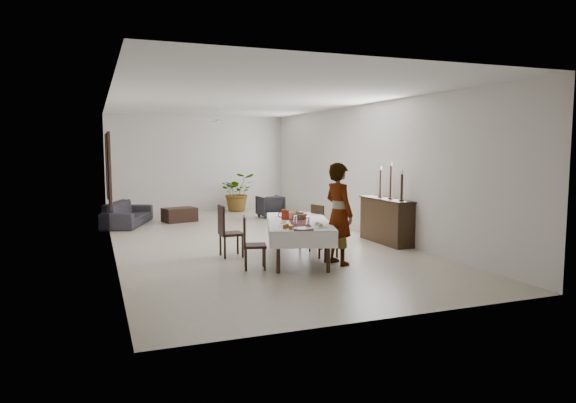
{
  "coord_description": "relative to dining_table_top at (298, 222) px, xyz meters",
  "views": [
    {
      "loc": [
        -3.33,
        -11.39,
        2.13
      ],
      "look_at": [
        0.33,
        -1.75,
        1.05
      ],
      "focal_mm": 32.0,
      "sensor_mm": 36.0,
      "label": 1
    }
  ],
  "objects": [
    {
      "name": "floor",
      "position": [
        -0.3,
        2.38,
        -0.71
      ],
      "size": [
        6.0,
        12.0,
        0.0
      ],
      "primitive_type": "cube",
      "color": "#BAAE94",
      "rests_on": "ground"
    },
    {
      "name": "ceiling",
      "position": [
        -0.3,
        2.38,
        2.49
      ],
      "size": [
        6.0,
        12.0,
        0.02
      ],
      "primitive_type": "cube",
      "color": "silver",
      "rests_on": "wall_back"
    },
    {
      "name": "wall_back",
      "position": [
        -0.3,
        8.38,
        0.89
      ],
      "size": [
        6.0,
        0.02,
        3.2
      ],
      "primitive_type": "cube",
      "color": "silver",
      "rests_on": "floor"
    },
    {
      "name": "wall_front",
      "position": [
        -0.3,
        -3.62,
        0.89
      ],
      "size": [
        6.0,
        0.02,
        3.2
      ],
      "primitive_type": "cube",
      "color": "silver",
      "rests_on": "floor"
    },
    {
      "name": "wall_left",
      "position": [
        -3.3,
        2.38,
        0.89
      ],
      "size": [
        0.02,
        12.0,
        3.2
      ],
      "primitive_type": "cube",
      "color": "silver",
      "rests_on": "floor"
    },
    {
      "name": "wall_right",
      "position": [
        2.7,
        2.38,
        0.89
      ],
      "size": [
        0.02,
        12.0,
        3.2
      ],
      "primitive_type": "cube",
      "color": "silver",
      "rests_on": "floor"
    },
    {
      "name": "dining_table_top",
      "position": [
        0.0,
        0.0,
        0.0
      ],
      "size": [
        1.63,
        2.53,
        0.05
      ],
      "primitive_type": "cube",
      "rotation": [
        0.0,
        0.0,
        -0.3
      ],
      "color": "black",
      "rests_on": "table_leg_fl"
    },
    {
      "name": "table_leg_fl",
      "position": [
        -0.74,
        -0.93,
        -0.37
      ],
      "size": [
        0.09,
        0.09,
        0.68
      ],
      "primitive_type": "cylinder",
      "rotation": [
        0.0,
        0.0,
        -0.3
      ],
      "color": "black",
      "rests_on": "floor"
    },
    {
      "name": "table_leg_fr",
      "position": [
        0.08,
        -1.19,
        -0.37
      ],
      "size": [
        0.09,
        0.09,
        0.68
      ],
      "primitive_type": "cylinder",
      "rotation": [
        0.0,
        0.0,
        -0.3
      ],
      "color": "black",
      "rests_on": "floor"
    },
    {
      "name": "table_leg_bl",
      "position": [
        -0.08,
        1.19,
        -0.37
      ],
      "size": [
        0.09,
        0.09,
        0.68
      ],
      "primitive_type": "cylinder",
      "rotation": [
        0.0,
        0.0,
        -0.3
      ],
      "color": "black",
      "rests_on": "floor"
    },
    {
      "name": "table_leg_br",
      "position": [
        0.74,
        0.93,
        -0.37
      ],
      "size": [
        0.09,
        0.09,
        0.68
      ],
      "primitive_type": "cylinder",
      "rotation": [
        0.0,
        0.0,
        -0.3
      ],
      "color": "black",
      "rests_on": "floor"
    },
    {
      "name": "tablecloth_top",
      "position": [
        0.0,
        0.0,
        0.03
      ],
      "size": [
        1.85,
        2.75,
        0.01
      ],
      "primitive_type": "cube",
      "rotation": [
        0.0,
        0.0,
        -0.3
      ],
      "color": "white",
      "rests_on": "dining_table_top"
    },
    {
      "name": "tablecloth_drape_left",
      "position": [
        -0.55,
        0.17,
        -0.11
      ],
      "size": [
        0.76,
        2.41,
        0.29
      ],
      "primitive_type": "cube",
      "rotation": [
        0.0,
        0.0,
        -0.3
      ],
      "color": "white",
      "rests_on": "dining_table_top"
    },
    {
      "name": "tablecloth_drape_right",
      "position": [
        0.55,
        -0.17,
        -0.11
      ],
      "size": [
        0.76,
        2.41,
        0.29
      ],
      "primitive_type": "cube",
      "rotation": [
        0.0,
        0.0,
        -0.3
      ],
      "color": "white",
      "rests_on": "dining_table_top"
    },
    {
      "name": "tablecloth_drape_near",
      "position": [
        -0.38,
        -1.2,
        -0.11
      ],
      "size": [
        1.1,
        0.35,
        0.29
      ],
      "primitive_type": "cube",
      "rotation": [
        0.0,
        0.0,
        -0.3
      ],
      "color": "white",
      "rests_on": "dining_table_top"
    },
    {
      "name": "tablecloth_drape_far",
      "position": [
        0.38,
        1.2,
        -0.11
      ],
      "size": [
        1.1,
        0.35,
        0.29
      ],
      "primitive_type": "cube",
      "rotation": [
        0.0,
        0.0,
        -0.3
      ],
      "color": "white",
      "rests_on": "dining_table_top"
    },
    {
      "name": "table_runner",
      "position": [
        0.0,
        0.0,
        0.04
      ],
      "size": [
        1.06,
        2.43,
        0.0
      ],
      "primitive_type": "cube",
      "rotation": [
        0.0,
        0.0,
        -0.3
      ],
      "color": "maroon",
      "rests_on": "tablecloth_top"
    },
    {
      "name": "red_pitcher",
      "position": [
        -0.19,
        0.21,
        0.13
      ],
      "size": [
        0.18,
        0.18,
        0.2
      ],
      "primitive_type": "cylinder",
      "rotation": [
        0.0,
        0.0,
        -0.3
      ],
      "color": "maroon",
      "rests_on": "tablecloth_top"
    },
    {
      "name": "pitcher_handle",
      "position": [
        -0.27,
        0.24,
        0.13
      ],
      "size": [
        0.12,
        0.05,
        0.12
      ],
      "primitive_type": "torus",
      "rotation": [
        1.57,
        0.0,
        -0.3
      ],
      "color": "maroon",
      "rests_on": "red_pitcher"
    },
    {
      "name": "wine_glass_near",
      "position": [
        -0.08,
        -0.64,
        0.12
      ],
      "size": [
        0.07,
        0.07,
        0.17
      ],
      "primitive_type": "cylinder",
      "color": "white",
      "rests_on": "tablecloth_top"
    },
    {
      "name": "wine_glass_mid",
      "position": [
        -0.25,
        -0.48,
        0.12
      ],
      "size": [
        0.07,
        0.07,
        0.17
      ],
      "primitive_type": "cylinder",
      "color": "white",
      "rests_on": "tablecloth_top"
    },
    {
      "name": "wine_glass_far",
      "position": [
        0.06,
        0.03,
        0.12
      ],
      "size": [
        0.07,
        0.07,
        0.17
      ],
      "primitive_type": "cylinder",
      "color": "silver",
      "rests_on": "tablecloth_top"
    },
    {
      "name": "teacup_right",
      "position": [
        0.1,
        -0.65,
        0.06
      ],
      "size": [
        0.09,
        0.09,
        0.06
      ],
      "primitive_type": "cylinder",
      "color": "silver",
      "rests_on": "saucer_right"
    },
    {
      "name": "saucer_right",
      "position": [
        0.1,
        -0.65,
        0.04
      ],
      "size": [
        0.15,
        0.15,
        0.01
      ],
      "primitive_type": "cylinder",
      "color": "white",
      "rests_on": "tablecloth_top"
    },
    {
      "name": "teacup_left",
      "position": [
        -0.38,
        -0.24,
        0.06
      ],
      "size": [
        0.09,
        0.09,
        0.06
      ],
      "primitive_type": "cylinder",
      "color": "white",
      "rests_on": "saucer_left"
    },
    {
      "name": "saucer_left",
      "position": [
        -0.38,
        -0.24,
        0.04
      ],
      "size": [
        0.15,
        0.15,
        0.01
      ],
      "primitive_type": "cylinder",
      "color": "white",
      "rests_on": "tablecloth_top"
    },
    {
      "name": "plate_near_right",
      "position": [
        0.04,
        -0.94,
        0.04
      ],
      "size": [
        0.23,
        0.23,
        0.01
      ],
      "primitive_type": "cylinder",
      "color": "white",
      "rests_on": "tablecloth_top"
    },
    {
      "name": "bread_near_right",
      "position": [
        0.04,
        -0.94,
        0.07
      ],
      "size": [
        0.09,
        0.09,
        0.09
      ],
      "primitive_type": "sphere",
      "color": "tan",
      "rests_on": "plate_near_right"
    },
    {
      "name": "plate_near_left",
      "position": [
        -0.5,
        -0.61,
        0.04
      ],
      "size": [
        0.23,
        0.23,
        0.01
      ],
      "primitive_type": "cylinder",
      "color": "white",
      "rests_on": "tablecloth_top"
    },
    {
      "name": "plate_far_left",
      "position": [
        -0.14,
        0.61,
        0.04
      ],
      "size": [
        0.23,
        0.23,
        0.01
      ],
      "primitive_type": "cylinder",
      "color": "white",
      "rests_on": "tablecloth_top"
    },
    {
      "name": "serving_tray",
      "position": [
        -0.31,
        -0.98,
        0.04
      ],
      "size": [
        0.35,
        0.35,
        0.02
      ],
      "primitive_type": "cylinder",
      "color": "#3B3A3F",
      "rests_on": "tablecloth_top"
    },
    {
      "name": "jam_jar_a",
      "position": [
        -0.52,
        -0.94,
        0.07
      ],
      "size": [
        0.06,
        0.06,
        0.07
      ],
      "primitive_type": "cylinder",
      "color": "#935215",
      "rests_on": "tablecloth_top"
    },
    {
      "name": "jam_jar_b",
      "position": [
        -0.6,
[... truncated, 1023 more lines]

